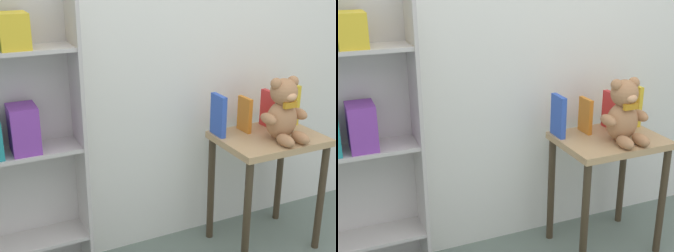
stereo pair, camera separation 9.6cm
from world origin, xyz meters
The scene contains 8 objects.
wall_back centered at (0.00, 1.44, 1.25)m, with size 4.80×0.06×2.50m.
bookshelf_side centered at (-1.00, 1.32, 0.82)m, with size 0.69×0.22×1.46m.
display_table centered at (0.33, 1.11, 0.54)m, with size 0.55×0.42×0.67m.
teddy_bear centered at (0.35, 1.04, 0.82)m, with size 0.26×0.23×0.34m.
book_standing_blue centered at (0.08, 1.24, 0.78)m, with size 0.03×0.13×0.22m, color #2D51B7.
book_standing_orange centered at (0.24, 1.23, 0.76)m, with size 0.02×0.11×0.19m, color orange.
book_standing_red centered at (0.41, 1.23, 0.77)m, with size 0.03×0.13×0.21m, color red.
book_standing_yellow centered at (0.57, 1.25, 0.78)m, with size 0.02×0.14×0.23m, color gold.
Camera 1 is at (-1.19, -0.78, 1.56)m, focal length 50.00 mm.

